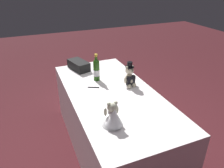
% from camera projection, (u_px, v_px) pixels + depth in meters
% --- Properties ---
extents(ground_plane, '(12.00, 12.00, 0.00)m').
position_uv_depth(ground_plane, '(112.00, 145.00, 2.64)').
color(ground_plane, '#47191E').
extents(reception_table, '(1.88, 0.89, 0.74)m').
position_uv_depth(reception_table, '(112.00, 120.00, 2.47)').
color(reception_table, white).
rests_on(reception_table, ground_plane).
extents(teddy_bear_groom, '(0.14, 0.15, 0.28)m').
position_uv_depth(teddy_bear_groom, '(130.00, 77.00, 2.39)').
color(teddy_bear_groom, beige).
rests_on(teddy_bear_groom, reception_table).
extents(teddy_bear_bride, '(0.22, 0.19, 0.22)m').
position_uv_depth(teddy_bear_bride, '(113.00, 116.00, 1.76)').
color(teddy_bear_bride, white).
rests_on(teddy_bear_bride, reception_table).
extents(champagne_bottle, '(0.07, 0.07, 0.32)m').
position_uv_depth(champagne_bottle, '(96.00, 69.00, 2.51)').
color(champagne_bottle, '#1E4D0F').
rests_on(champagne_bottle, reception_table).
extents(signing_pen, '(0.07, 0.13, 0.01)m').
position_uv_depth(signing_pen, '(94.00, 87.00, 2.40)').
color(signing_pen, black).
rests_on(signing_pen, reception_table).
extents(gift_case_black, '(0.36, 0.25, 0.12)m').
position_uv_depth(gift_case_black, '(79.00, 65.00, 2.84)').
color(gift_case_black, black).
rests_on(gift_case_black, reception_table).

